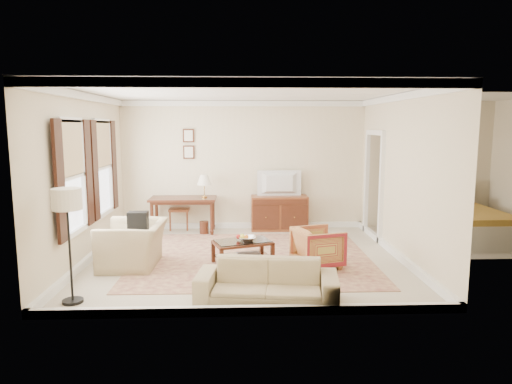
{
  "coord_description": "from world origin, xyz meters",
  "views": [
    {
      "loc": [
        -0.11,
        -7.86,
        2.33
      ],
      "look_at": [
        0.2,
        0.3,
        1.15
      ],
      "focal_mm": 32.0,
      "sensor_mm": 36.0,
      "label": 1
    }
  ],
  "objects": [
    {
      "name": "fruit_bowl",
      "position": [
        0.03,
        -0.34,
        0.46
      ],
      "size": [
        0.42,
        0.42,
        0.1
      ],
      "primitive_type": "imported",
      "color": "silver",
      "rests_on": "coffee_table"
    },
    {
      "name": "club_armchair",
      "position": [
        -1.88,
        -0.37,
        0.5
      ],
      "size": [
        0.78,
        1.17,
        1.0
      ],
      "primitive_type": "imported",
      "rotation": [
        0.0,
        0.0,
        -1.6
      ],
      "color": "tan",
      "rests_on": "room_shell"
    },
    {
      "name": "tv",
      "position": [
        0.8,
        2.21,
        1.25
      ],
      "size": [
        0.94,
        0.54,
        0.12
      ],
      "primitive_type": "imported",
      "rotation": [
        0.0,
        0.0,
        3.14
      ],
      "color": "black",
      "rests_on": "sideboard"
    },
    {
      "name": "framed_prints",
      "position": [
        -1.23,
        2.47,
        1.94
      ],
      "size": [
        0.25,
        0.04,
        0.68
      ],
      "primitive_type": null,
      "color": "#441F13",
      "rests_on": "room_shell"
    },
    {
      "name": "window_front",
      "position": [
        -2.7,
        -0.7,
        1.55
      ],
      "size": [
        0.12,
        1.56,
        1.8
      ],
      "primitive_type": null,
      "color": "#CCB284",
      "rests_on": "room_shell"
    },
    {
      "name": "room_shell",
      "position": [
        0.0,
        0.0,
        2.47
      ],
      "size": [
        5.51,
        5.01,
        2.91
      ],
      "color": "beige",
      "rests_on": "ground"
    },
    {
      "name": "striped_armchair",
      "position": [
        1.2,
        -0.54,
        0.37
      ],
      "size": [
        0.84,
        0.87,
        0.73
      ],
      "primitive_type": "imported",
      "rotation": [
        0.0,
        0.0,
        1.86
      ],
      "color": "maroon",
      "rests_on": "room_shell"
    },
    {
      "name": "rug",
      "position": [
        0.12,
        0.05,
        0.01
      ],
      "size": [
        4.17,
        3.58,
        0.01
      ],
      "primitive_type": "cube",
      "rotation": [
        0.0,
        0.0,
        -0.01
      ],
      "color": "maroon",
      "rests_on": "room_shell"
    },
    {
      "name": "floor_lamp",
      "position": [
        -2.33,
        -1.96,
        1.29
      ],
      "size": [
        0.38,
        0.38,
        1.54
      ],
      "color": "black",
      "rests_on": "room_shell"
    },
    {
      "name": "writing_desk",
      "position": [
        -1.33,
        2.04,
        0.67
      ],
      "size": [
        1.43,
        0.72,
        0.78
      ],
      "color": "#441F13",
      "rests_on": "room_shell"
    },
    {
      "name": "doorway",
      "position": [
        2.71,
        1.5,
        1.08
      ],
      "size": [
        0.1,
        1.12,
        2.25
      ],
      "primitive_type": null,
      "color": "white",
      "rests_on": "room_shell"
    },
    {
      "name": "book_a",
      "position": [
        -0.13,
        -0.33,
        0.16
      ],
      "size": [
        0.28,
        0.1,
        0.38
      ],
      "primitive_type": "imported",
      "rotation": [
        0.0,
        0.0,
        0.25
      ],
      "color": "brown",
      "rests_on": "coffee_table"
    },
    {
      "name": "annex_bedroom",
      "position": [
        4.49,
        1.15,
        0.34
      ],
      "size": [
        3.0,
        2.7,
        2.9
      ],
      "color": "beige",
      "rests_on": "ground"
    },
    {
      "name": "sofa",
      "position": [
        0.26,
        -2.01,
        0.37
      ],
      "size": [
        1.93,
        0.79,
        0.73
      ],
      "primitive_type": "imported",
      "rotation": [
        0.0,
        0.0,
        -0.13
      ],
      "color": "tan",
      "rests_on": "room_shell"
    },
    {
      "name": "desk_chair",
      "position": [
        -1.46,
        2.39,
        0.53
      ],
      "size": [
        0.49,
        0.49,
        1.05
      ],
      "primitive_type": null,
      "rotation": [
        0.0,
        0.0,
        -0.09
      ],
      "color": "brown",
      "rests_on": "room_shell"
    },
    {
      "name": "desk_lamp",
      "position": [
        -0.87,
        2.04,
        1.03
      ],
      "size": [
        0.32,
        0.32,
        0.5
      ],
      "primitive_type": null,
      "color": "silver",
      "rests_on": "writing_desk"
    },
    {
      "name": "sideboard",
      "position": [
        0.8,
        2.23,
        0.39
      ],
      "size": [
        1.26,
        0.49,
        0.78
      ],
      "primitive_type": "cube",
      "color": "brown",
      "rests_on": "room_shell"
    },
    {
      "name": "book_b",
      "position": [
        0.04,
        -0.28,
        0.16
      ],
      "size": [
        0.28,
        0.08,
        0.38
      ],
      "primitive_type": "imported",
      "rotation": [
        0.0,
        0.0,
        0.19
      ],
      "color": "brown",
      "rests_on": "coffee_table"
    },
    {
      "name": "backpack",
      "position": [
        -1.79,
        -0.36,
        0.75
      ],
      "size": [
        0.29,
        0.36,
        0.4
      ],
      "primitive_type": "cube",
      "rotation": [
        0.0,
        0.0,
        -1.79
      ],
      "color": "black",
      "rests_on": "club_armchair"
    },
    {
      "name": "coffee_table",
      "position": [
        -0.05,
        -0.3,
        0.31
      ],
      "size": [
        1.09,
        0.84,
        0.41
      ],
      "rotation": [
        0.0,
        0.0,
        0.33
      ],
      "color": "#441F13",
      "rests_on": "room_shell"
    },
    {
      "name": "window_rear",
      "position": [
        -2.7,
        0.9,
        1.55
      ],
      "size": [
        0.12,
        1.56,
        1.8
      ],
      "primitive_type": null,
      "color": "#CCB284",
      "rests_on": "room_shell"
    }
  ]
}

